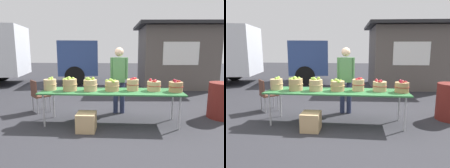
{
  "view_description": "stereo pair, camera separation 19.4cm",
  "coord_description": "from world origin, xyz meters",
  "views": [
    {
      "loc": [
        0.26,
        -4.21,
        1.65
      ],
      "look_at": [
        0.0,
        0.3,
        0.85
      ],
      "focal_mm": 31.24,
      "sensor_mm": 36.0,
      "label": 1
    },
    {
      "loc": [
        0.45,
        -4.19,
        1.65
      ],
      "look_at": [
        0.0,
        0.3,
        0.85
      ],
      "focal_mm": 31.24,
      "sensor_mm": 36.0,
      "label": 2
    }
  ],
  "objects": [
    {
      "name": "market_table",
      "position": [
        0.0,
        0.0,
        0.72
      ],
      "size": [
        3.1,
        0.76,
        0.75
      ],
      "color": "#2D6B38",
      "rests_on": "ground"
    },
    {
      "name": "apple_basket_green_1",
      "position": [
        -0.92,
        -0.02,
        0.89
      ],
      "size": [
        0.33,
        0.33,
        0.32
      ],
      "color": "tan",
      "rests_on": "market_table"
    },
    {
      "name": "trash_barrel",
      "position": [
        2.65,
        0.5,
        0.44
      ],
      "size": [
        0.61,
        0.61,
        0.87
      ],
      "primitive_type": "cylinder",
      "color": "maroon",
      "rests_on": "ground"
    },
    {
      "name": "apple_basket_green_2",
      "position": [
        -0.46,
        -0.02,
        0.89
      ],
      "size": [
        0.31,
        0.31,
        0.3
      ],
      "color": "tan",
      "rests_on": "market_table"
    },
    {
      "name": "box_truck",
      "position": [
        -5.52,
        4.85,
        1.49
      ],
      "size": [
        7.97,
        3.56,
        2.75
      ],
      "rotation": [
        0.0,
        0.0,
        0.19
      ],
      "color": "silver",
      "rests_on": "ground"
    },
    {
      "name": "apple_basket_green_3",
      "position": [
        0.02,
        0.02,
        0.87
      ],
      "size": [
        0.33,
        0.33,
        0.27
      ],
      "color": "tan",
      "rests_on": "market_table"
    },
    {
      "name": "produce_crate",
      "position": [
        -0.48,
        -0.45,
        0.19
      ],
      "size": [
        0.38,
        0.38,
        0.38
      ],
      "primitive_type": "cube",
      "color": "tan",
      "rests_on": "ground"
    },
    {
      "name": "apple_basket_red_1",
      "position": [
        0.94,
        0.07,
        0.87
      ],
      "size": [
        0.31,
        0.31,
        0.26
      ],
      "color": "tan",
      "rests_on": "market_table"
    },
    {
      "name": "food_kiosk",
      "position": [
        2.57,
        4.83,
        1.38
      ],
      "size": [
        3.64,
        3.07,
        2.74
      ],
      "rotation": [
        0.0,
        0.0,
        0.05
      ],
      "color": "#59514C",
      "rests_on": "ground"
    },
    {
      "name": "ground_plane",
      "position": [
        0.0,
        0.0,
        0.0
      ],
      "size": [
        40.0,
        40.0,
        0.0
      ],
      "primitive_type": "plane",
      "color": "#2D2D33"
    },
    {
      "name": "vendor_adult",
      "position": [
        0.16,
        0.74,
        1.0
      ],
      "size": [
        0.45,
        0.23,
        1.7
      ],
      "rotation": [
        0.0,
        0.0,
        3.14
      ],
      "color": "#262D4C",
      "rests_on": "ground"
    },
    {
      "name": "folding_chair",
      "position": [
        -1.98,
        0.69,
        0.51
      ],
      "size": [
        0.57,
        0.57,
        0.86
      ],
      "rotation": [
        0.0,
        0.0,
        2.32
      ],
      "color": "brown",
      "rests_on": "ground"
    },
    {
      "name": "apple_basket_red_2",
      "position": [
        1.4,
        -0.01,
        0.87
      ],
      "size": [
        0.31,
        0.31,
        0.27
      ],
      "color": "#A87F51",
      "rests_on": "market_table"
    },
    {
      "name": "apple_basket_red_0",
      "position": [
        0.48,
        0.06,
        0.89
      ],
      "size": [
        0.28,
        0.28,
        0.3
      ],
      "color": "tan",
      "rests_on": "market_table"
    },
    {
      "name": "apple_basket_green_0",
      "position": [
        -1.38,
        0.03,
        0.88
      ],
      "size": [
        0.29,
        0.29,
        0.29
      ],
      "color": "tan",
      "rests_on": "market_table"
    }
  ]
}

